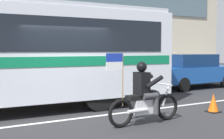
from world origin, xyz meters
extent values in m
plane|color=#2B2B2D|center=(0.00, 0.00, 0.00)|extent=(60.00, 60.00, 0.00)
cube|color=gray|center=(0.00, 5.10, 0.07)|extent=(28.00, 3.80, 0.15)
cube|color=silver|center=(0.00, -0.60, 0.00)|extent=(26.60, 0.14, 0.01)
cylinder|color=black|center=(1.04, 0.02, 0.52)|extent=(1.04, 0.30, 1.04)
torus|color=black|center=(2.10, -1.89, 0.34)|extent=(0.69, 0.11, 0.69)
torus|color=black|center=(0.65, -1.94, 0.34)|extent=(0.69, 0.11, 0.69)
cube|color=silver|center=(1.32, -1.92, 0.44)|extent=(0.65, 0.30, 0.36)
ellipsoid|color=black|center=(1.57, -1.91, 0.72)|extent=(0.49, 0.30, 0.24)
cube|color=black|center=(1.12, -1.92, 0.69)|extent=(0.57, 0.28, 0.12)
cylinder|color=silver|center=(2.04, -1.89, 0.65)|extent=(0.28, 0.06, 0.58)
cylinder|color=silver|center=(1.96, -1.90, 0.96)|extent=(0.06, 0.64, 0.04)
cylinder|color=silver|center=(1.03, -2.09, 0.39)|extent=(0.55, 0.11, 0.09)
cube|color=black|center=(1.25, -1.92, 1.02)|extent=(0.29, 0.37, 0.56)
sphere|color=black|center=(1.25, -1.92, 1.44)|extent=(0.26, 0.26, 0.26)
cylinder|color=#38383D|center=(1.39, -1.74, 0.72)|extent=(0.42, 0.16, 0.15)
cylinder|color=#38383D|center=(1.57, -1.73, 0.48)|extent=(0.13, 0.13, 0.46)
cylinder|color=#38383D|center=(1.40, -2.10, 0.72)|extent=(0.42, 0.16, 0.15)
cylinder|color=#38383D|center=(1.58, -2.09, 0.48)|extent=(0.13, 0.13, 0.46)
cylinder|color=black|center=(1.49, -1.71, 1.06)|extent=(0.52, 0.13, 0.32)
cylinder|color=black|center=(1.50, -2.11, 1.06)|extent=(0.52, 0.13, 0.32)
cylinder|color=olive|center=(0.70, -1.94, 1.15)|extent=(0.02, 0.02, 1.25)
cube|color=#1933A5|center=(0.47, -1.95, 1.68)|extent=(0.44, 0.03, 0.20)
cube|color=white|center=(0.47, -1.95, 1.47)|extent=(0.44, 0.03, 0.20)
cube|color=#194793|center=(7.41, 2.60, 0.68)|extent=(4.52, 1.87, 0.72)
cube|color=navy|center=(7.19, 2.60, 1.34)|extent=(2.36, 1.62, 0.60)
cylinder|color=black|center=(6.02, 1.75, 0.32)|extent=(0.64, 0.22, 0.64)
cylinder|color=red|center=(0.60, 4.04, 0.44)|extent=(0.22, 0.22, 0.58)
sphere|color=red|center=(0.60, 4.04, 0.80)|extent=(0.20, 0.20, 0.20)
cylinder|color=red|center=(0.60, 3.90, 0.47)|extent=(0.09, 0.10, 0.09)
cone|color=#EA590F|center=(3.93, -1.80, 0.28)|extent=(0.32, 0.32, 0.55)
cube|color=black|center=(3.93, -1.80, 0.01)|extent=(0.36, 0.36, 0.03)
camera|label=1|loc=(-2.78, -7.74, 1.86)|focal=46.03mm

